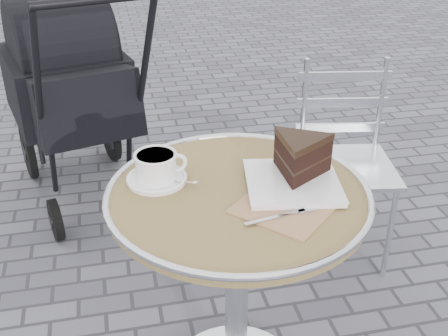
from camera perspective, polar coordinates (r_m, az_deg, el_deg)
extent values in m
cylinder|color=silver|center=(1.72, 1.29, -12.89)|extent=(0.07, 0.07, 0.67)
cylinder|color=tan|center=(1.51, 1.43, -2.98)|extent=(0.70, 0.70, 0.03)
torus|color=silver|center=(1.51, 1.44, -2.49)|extent=(0.72, 0.72, 0.02)
cylinder|color=white|center=(1.56, -6.84, -1.17)|extent=(0.16, 0.16, 0.01)
cylinder|color=white|center=(1.54, -6.93, 0.17)|extent=(0.12, 0.12, 0.07)
torus|color=white|center=(1.55, -4.75, 0.52)|extent=(0.06, 0.02, 0.06)
cylinder|color=beige|center=(1.53, -7.00, 1.23)|extent=(0.10, 0.10, 0.01)
cube|color=#A5775A|center=(1.45, 6.25, -3.86)|extent=(0.31, 0.31, 0.00)
cube|color=white|center=(1.54, 6.96, -1.51)|extent=(0.28, 0.28, 0.01)
cylinder|color=silver|center=(2.25, 8.73, -6.88)|extent=(0.02, 0.02, 0.42)
cylinder|color=silver|center=(2.33, 16.45, -6.47)|extent=(0.02, 0.02, 0.42)
cylinder|color=silver|center=(2.51, 7.44, -2.64)|extent=(0.02, 0.02, 0.42)
cylinder|color=silver|center=(2.58, 14.41, -2.42)|extent=(0.02, 0.02, 0.42)
cube|color=silver|center=(2.30, 12.31, 0.06)|extent=(0.43, 0.43, 0.02)
cube|color=black|center=(2.75, -14.77, 6.68)|extent=(0.61, 0.80, 0.43)
cylinder|color=black|center=(2.05, -12.87, 16.32)|extent=(0.44, 0.14, 0.03)
cylinder|color=black|center=(2.63, -16.71, -5.06)|extent=(0.08, 0.20, 0.19)
cylinder|color=black|center=(2.71, -7.48, -2.83)|extent=(0.08, 0.20, 0.19)
cylinder|color=black|center=(3.16, -19.25, 1.67)|extent=(0.11, 0.30, 0.30)
cylinder|color=black|center=(3.23, -11.47, 3.38)|extent=(0.11, 0.30, 0.30)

